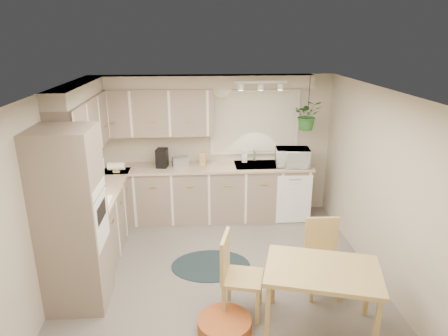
# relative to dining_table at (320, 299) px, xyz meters

# --- Properties ---
(floor) EXTENTS (4.20, 4.20, 0.00)m
(floor) POSITION_rel_dining_table_xyz_m (-0.99, 1.02, -0.37)
(floor) COLOR slate
(floor) RESTS_ON ground
(ceiling) EXTENTS (4.20, 4.20, 0.00)m
(ceiling) POSITION_rel_dining_table_xyz_m (-0.99, 1.02, 2.03)
(ceiling) COLOR white
(ceiling) RESTS_ON wall_back
(wall_back) EXTENTS (4.00, 0.04, 2.40)m
(wall_back) POSITION_rel_dining_table_xyz_m (-0.99, 3.12, 0.83)
(wall_back) COLOR #B6AB97
(wall_back) RESTS_ON floor
(wall_front) EXTENTS (4.00, 0.04, 2.40)m
(wall_front) POSITION_rel_dining_table_xyz_m (-0.99, -1.08, 0.83)
(wall_front) COLOR #B6AB97
(wall_front) RESTS_ON floor
(wall_left) EXTENTS (0.04, 4.20, 2.40)m
(wall_left) POSITION_rel_dining_table_xyz_m (-2.99, 1.02, 0.83)
(wall_left) COLOR #B6AB97
(wall_left) RESTS_ON floor
(wall_right) EXTENTS (0.04, 4.20, 2.40)m
(wall_right) POSITION_rel_dining_table_xyz_m (1.01, 1.02, 0.83)
(wall_right) COLOR #B6AB97
(wall_right) RESTS_ON floor
(base_cab_left) EXTENTS (0.60, 1.85, 0.90)m
(base_cab_left) POSITION_rel_dining_table_xyz_m (-2.69, 1.89, 0.08)
(base_cab_left) COLOR gray
(base_cab_left) RESTS_ON floor
(base_cab_back) EXTENTS (3.60, 0.60, 0.90)m
(base_cab_back) POSITION_rel_dining_table_xyz_m (-1.19, 2.82, 0.08)
(base_cab_back) COLOR gray
(base_cab_back) RESTS_ON floor
(counter_left) EXTENTS (0.64, 1.89, 0.04)m
(counter_left) POSITION_rel_dining_table_xyz_m (-2.68, 1.89, 0.55)
(counter_left) COLOR tan
(counter_left) RESTS_ON base_cab_left
(counter_back) EXTENTS (3.64, 0.64, 0.04)m
(counter_back) POSITION_rel_dining_table_xyz_m (-1.19, 2.81, 0.55)
(counter_back) COLOR tan
(counter_back) RESTS_ON base_cab_back
(oven_stack) EXTENTS (0.65, 0.65, 2.10)m
(oven_stack) POSITION_rel_dining_table_xyz_m (-2.66, 0.64, 0.68)
(oven_stack) COLOR gray
(oven_stack) RESTS_ON floor
(wall_oven_face) EXTENTS (0.02, 0.56, 0.58)m
(wall_oven_face) POSITION_rel_dining_table_xyz_m (-2.34, 0.64, 0.68)
(wall_oven_face) COLOR white
(wall_oven_face) RESTS_ON oven_stack
(upper_cab_left) EXTENTS (0.35, 2.00, 0.75)m
(upper_cab_left) POSITION_rel_dining_table_xyz_m (-2.81, 2.02, 1.46)
(upper_cab_left) COLOR gray
(upper_cab_left) RESTS_ON wall_left
(upper_cab_back) EXTENTS (2.00, 0.35, 0.75)m
(upper_cab_back) POSITION_rel_dining_table_xyz_m (-1.99, 2.94, 1.46)
(upper_cab_back) COLOR gray
(upper_cab_back) RESTS_ON wall_back
(soffit_left) EXTENTS (0.30, 2.00, 0.20)m
(soffit_left) POSITION_rel_dining_table_xyz_m (-2.84, 2.02, 1.93)
(soffit_left) COLOR #B6AB97
(soffit_left) RESTS_ON wall_left
(soffit_back) EXTENTS (3.60, 0.30, 0.20)m
(soffit_back) POSITION_rel_dining_table_xyz_m (-1.19, 2.97, 1.93)
(soffit_back) COLOR #B6AB97
(soffit_back) RESTS_ON wall_back
(cooktop) EXTENTS (0.52, 0.58, 0.02)m
(cooktop) POSITION_rel_dining_table_xyz_m (-2.67, 1.32, 0.58)
(cooktop) COLOR white
(cooktop) RESTS_ON counter_left
(range_hood) EXTENTS (0.40, 0.60, 0.14)m
(range_hood) POSITION_rel_dining_table_xyz_m (-2.69, 1.32, 1.03)
(range_hood) COLOR white
(range_hood) RESTS_ON upper_cab_left
(window_blinds) EXTENTS (1.40, 0.02, 1.00)m
(window_blinds) POSITION_rel_dining_table_xyz_m (-0.29, 3.09, 1.23)
(window_blinds) COLOR silver
(window_blinds) RESTS_ON wall_back
(window_frame) EXTENTS (1.50, 0.02, 1.10)m
(window_frame) POSITION_rel_dining_table_xyz_m (-0.29, 3.10, 1.23)
(window_frame) COLOR silver
(window_frame) RESTS_ON wall_back
(sink) EXTENTS (0.70, 0.48, 0.10)m
(sink) POSITION_rel_dining_table_xyz_m (-0.29, 2.82, 0.53)
(sink) COLOR #979A9E
(sink) RESTS_ON counter_back
(dishwasher_front) EXTENTS (0.58, 0.02, 0.83)m
(dishwasher_front) POSITION_rel_dining_table_xyz_m (0.31, 2.51, 0.06)
(dishwasher_front) COLOR white
(dishwasher_front) RESTS_ON base_cab_back
(track_light_bar) EXTENTS (0.80, 0.04, 0.04)m
(track_light_bar) POSITION_rel_dining_table_xyz_m (-0.29, 2.57, 1.96)
(track_light_bar) COLOR white
(track_light_bar) RESTS_ON ceiling
(wall_clock) EXTENTS (0.30, 0.03, 0.30)m
(wall_clock) POSITION_rel_dining_table_xyz_m (-0.84, 3.09, 1.81)
(wall_clock) COLOR gold
(wall_clock) RESTS_ON wall_back
(dining_table) EXTENTS (1.33, 1.06, 0.73)m
(dining_table) POSITION_rel_dining_table_xyz_m (0.00, 0.00, 0.00)
(dining_table) COLOR tan
(dining_table) RESTS_ON floor
(chair_left) EXTENTS (0.54, 0.54, 0.96)m
(chair_left) POSITION_rel_dining_table_xyz_m (-0.79, 0.31, 0.11)
(chair_left) COLOR tan
(chair_left) RESTS_ON floor
(chair_back) EXTENTS (0.44, 0.44, 0.92)m
(chair_back) POSITION_rel_dining_table_xyz_m (0.23, 0.61, 0.09)
(chair_back) COLOR tan
(chair_back) RESTS_ON floor
(braided_rug) EXTENTS (1.10, 0.84, 0.01)m
(braided_rug) POSITION_rel_dining_table_xyz_m (-1.11, 1.29, -0.36)
(braided_rug) COLOR black
(braided_rug) RESTS_ON floor
(pet_bed) EXTENTS (0.63, 0.63, 0.13)m
(pet_bed) POSITION_rel_dining_table_xyz_m (-1.01, 0.03, -0.30)
(pet_bed) COLOR #B14923
(pet_bed) RESTS_ON floor
(microwave) EXTENTS (0.57, 0.35, 0.37)m
(microwave) POSITION_rel_dining_table_xyz_m (0.30, 2.72, 0.76)
(microwave) COLOR white
(microwave) RESTS_ON counter_back
(soap_bottle) EXTENTS (0.10, 0.20, 0.09)m
(soap_bottle) POSITION_rel_dining_table_xyz_m (-0.47, 2.97, 0.62)
(soap_bottle) COLOR white
(soap_bottle) RESTS_ON counter_back
(hanging_plant) EXTENTS (0.49, 0.53, 0.37)m
(hanging_plant) POSITION_rel_dining_table_xyz_m (0.51, 2.72, 1.37)
(hanging_plant) COLOR #275F26
(hanging_plant) RESTS_ON ceiling
(coffee_maker) EXTENTS (0.20, 0.24, 0.31)m
(coffee_maker) POSITION_rel_dining_table_xyz_m (-1.84, 2.82, 0.73)
(coffee_maker) COLOR black
(coffee_maker) RESTS_ON counter_back
(toaster) EXTENTS (0.29, 0.21, 0.16)m
(toaster) POSITION_rel_dining_table_xyz_m (-1.55, 2.84, 0.65)
(toaster) COLOR #979A9E
(toaster) RESTS_ON counter_back
(knife_block) EXTENTS (0.12, 0.12, 0.22)m
(knife_block) POSITION_rel_dining_table_xyz_m (-1.17, 2.87, 0.69)
(knife_block) COLOR tan
(knife_block) RESTS_ON counter_back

